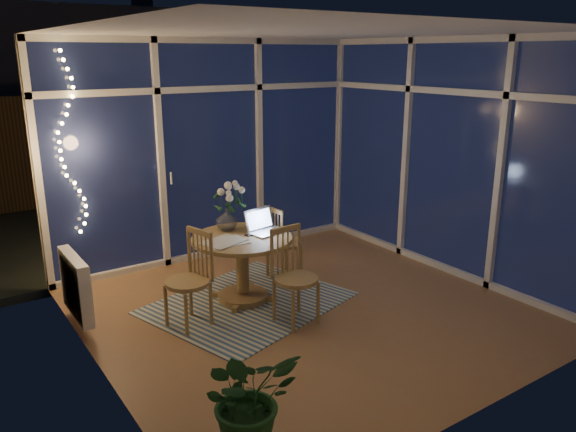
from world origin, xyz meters
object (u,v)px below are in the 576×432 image
Objects in this scene: dining_table at (243,269)px; potted_plant at (249,412)px; chair_front at (296,277)px; chair_left at (187,280)px; chair_right at (284,242)px; flower_vase at (227,220)px; laptop at (267,221)px.

dining_table is 1.31× the size of potted_plant.
chair_front reaches higher than potted_plant.
chair_left is 1.08× the size of chair_right.
chair_front is (-0.52, -0.97, 0.03)m from chair_right.
flower_vase is at bearing 64.35° from potted_plant.
laptop is at bearing 55.30° from potted_plant.
laptop reaches higher than chair_right.
chair_left is 1.20× the size of potted_plant.
flower_vase reaches higher than potted_plant.
chair_left is 1.95m from potted_plant.
laptop is (0.28, -0.03, 0.47)m from dining_table.
flower_vase is at bearing 82.33° from chair_right.
flower_vase reaches higher than dining_table.
chair_left is 0.91m from flower_vase.
dining_table is 0.74m from chair_right.
chair_left is 2.64× the size of laptop.
dining_table is 1.09× the size of chair_front.
potted_plant is at bearing -136.06° from chair_front.
laptop is 0.45× the size of potted_plant.
chair_right is at bearing -1.76° from flower_vase.
chair_right is at bearing 52.14° from potted_plant.
chair_front is 1.06m from flower_vase.
flower_vase reaches higher than chair_right.
chair_left is 1.46m from chair_right.
potted_plant is at bearing -28.81° from chair_left.
dining_table is 0.74m from chair_front.
chair_right is at bearing 20.97° from dining_table.
chair_right is 0.93× the size of chair_front.
laptop is 1.64× the size of flower_vase.
potted_plant is (-0.47, -1.90, -0.08)m from chair_left.
chair_right reaches higher than potted_plant.
chair_left is 1.05m from laptop.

